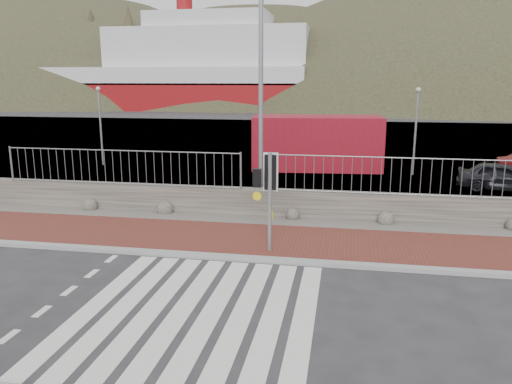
% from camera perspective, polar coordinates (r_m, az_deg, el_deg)
% --- Properties ---
extents(ground, '(220.00, 220.00, 0.00)m').
position_cam_1_polar(ground, '(10.12, -6.86, -13.52)').
color(ground, '#28282B').
rests_on(ground, ground).
extents(sidewalk_far, '(40.00, 3.00, 0.08)m').
position_cam_1_polar(sidewalk_far, '(14.15, -1.55, -5.49)').
color(sidewalk_far, maroon).
rests_on(sidewalk_far, ground).
extents(kerb_far, '(40.00, 0.25, 0.12)m').
position_cam_1_polar(kerb_far, '(12.76, -2.92, -7.51)').
color(kerb_far, gray).
rests_on(kerb_far, ground).
extents(zebra_crossing, '(4.62, 5.60, 0.01)m').
position_cam_1_polar(zebra_crossing, '(10.11, -6.86, -13.49)').
color(zebra_crossing, silver).
rests_on(zebra_crossing, ground).
extents(gravel_strip, '(40.00, 1.50, 0.06)m').
position_cam_1_polar(gravel_strip, '(16.03, -0.10, -3.33)').
color(gravel_strip, '#59544C').
rests_on(gravel_strip, ground).
extents(stone_wall, '(40.00, 0.60, 0.90)m').
position_cam_1_polar(stone_wall, '(16.68, 0.39, -1.20)').
color(stone_wall, '#47413A').
rests_on(stone_wall, ground).
extents(railing, '(18.07, 0.07, 1.22)m').
position_cam_1_polar(railing, '(16.26, 0.31, 3.37)').
color(railing, gray).
rests_on(railing, stone_wall).
extents(quay, '(120.00, 40.00, 0.50)m').
position_cam_1_polar(quay, '(36.93, 5.86, 5.70)').
color(quay, '#4C4C4F').
rests_on(quay, ground).
extents(water, '(220.00, 50.00, 0.05)m').
position_cam_1_polar(water, '(71.75, 8.06, 9.00)').
color(water, '#3F4C54').
rests_on(water, ground).
extents(ferry, '(50.00, 16.00, 20.00)m').
position_cam_1_polar(ferry, '(81.32, -9.78, 13.15)').
color(ferry, maroon).
rests_on(ferry, ground).
extents(hills_backdrop, '(254.00, 90.00, 100.00)m').
position_cam_1_polar(hills_backdrop, '(100.48, 12.08, -3.49)').
color(hills_backdrop, '#282E1B').
rests_on(hills_backdrop, ground).
extents(traffic_signal_far, '(0.63, 0.23, 2.67)m').
position_cam_1_polar(traffic_signal_far, '(12.73, 1.43, 1.26)').
color(traffic_signal_far, gray).
rests_on(traffic_signal_far, ground).
extents(streetlight, '(1.89, 0.63, 9.02)m').
position_cam_1_polar(streetlight, '(17.02, 1.10, 14.79)').
color(streetlight, gray).
rests_on(streetlight, ground).
extents(shipping_container, '(6.61, 3.20, 2.67)m').
position_cam_1_polar(shipping_container, '(25.66, 6.96, 5.62)').
color(shipping_container, maroon).
rests_on(shipping_container, ground).
extents(car_a, '(3.67, 2.10, 1.18)m').
position_cam_1_polar(car_a, '(22.78, 26.31, 1.59)').
color(car_a, black).
rests_on(car_a, ground).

